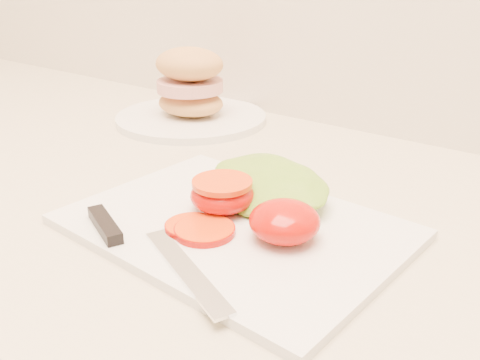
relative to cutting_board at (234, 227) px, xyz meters
The scene contains 8 objects.
cutting_board is the anchor object (origin of this frame).
tomato_half_dome 0.07m from the cutting_board, ahead, with size 0.07×0.07×0.04m, color #B31504.
tomato_half_cut 0.04m from the cutting_board, 150.92° to the left, with size 0.07×0.07×0.04m.
tomato_slice_0 0.04m from the cutting_board, 104.66° to the right, with size 0.06×0.06×0.01m, color #E04C0E.
tomato_slice_1 0.05m from the cutting_board, 125.42° to the right, with size 0.05×0.05×0.01m, color #E04C0E.
lettuce_leaf_0 0.07m from the cutting_board, 97.61° to the left, with size 0.17×0.11×0.03m, color #9AC333.
knife 0.11m from the cutting_board, 117.50° to the right, with size 0.23×0.08×0.01m.
sandwich_plate 0.41m from the cutting_board, 138.05° to the left, with size 0.26×0.26×0.13m.
Camera 1 is at (-0.31, 1.21, 1.20)m, focal length 40.00 mm.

